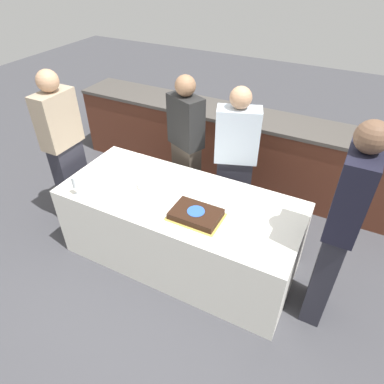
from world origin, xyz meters
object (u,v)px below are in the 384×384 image
Objects in this scene: plate_stack at (150,184)px; person_cutting_cake at (235,162)px; person_standing_back at (186,148)px; person_seated_right at (339,231)px; cake at (196,214)px; wine_glass at (75,183)px; person_seated_left at (66,151)px.

person_cutting_cake reaches higher than plate_stack.
plate_stack is 0.15× the size of person_standing_back.
plate_stack is at bearing -90.89° from person_seated_right.
person_standing_back reaches higher than cake.
person_standing_back is (-1.60, 0.68, -0.10)m from person_seated_right.
person_seated_left reaches higher than wine_glass.
person_seated_right is at bearing -0.89° from plate_stack.
cake is at bearing -96.24° from person_seated_left.
cake is 0.85m from person_cutting_cake.
cake is at bearing -18.88° from plate_stack.
person_seated_right is (1.05, 0.17, 0.13)m from cake.
plate_stack is 0.66m from person_standing_back.
person_seated_left reaches higher than plate_stack.
person_standing_back is at bearing 64.06° from wine_glass.
plate_stack is (-0.57, 0.19, -0.01)m from cake.
person_cutting_cake is at bearing 49.26° from plate_stack.
person_seated_left reaches higher than cake.
plate_stack is at bearing -88.54° from person_seated_left.
person_cutting_cake is 1.69m from person_seated_left.
person_cutting_cake is (0.57, 0.66, 0.03)m from plate_stack.
person_standing_back is at bearing -55.59° from person_seated_left.
person_seated_left is 1.06× the size of person_standing_back.
person_seated_left is at bearing -90.00° from person_seated_right.
person_seated_left reaches higher than person_cutting_cake.
wine_glass is (-1.07, -0.22, 0.09)m from cake.
cake is 1.85× the size of plate_stack.
cake is 0.28× the size of person_cutting_cake.
plate_stack is 0.14× the size of person_seated_left.
wine_glass is at bearing -140.67° from plate_stack.
person_cutting_cake is at bearing -156.27° from person_standing_back.
cake is 1.55m from person_seated_left.
person_cutting_cake is (0.00, 0.85, 0.02)m from cake.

